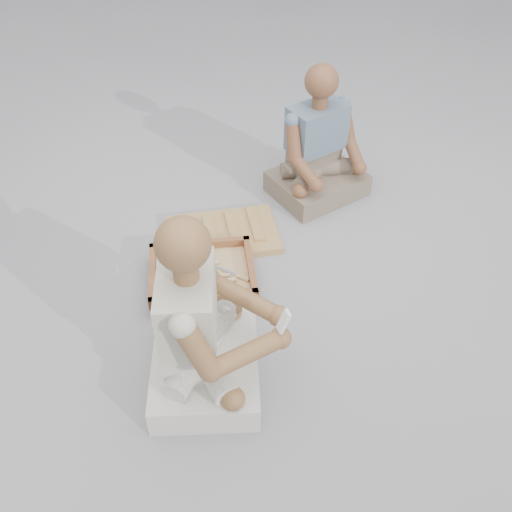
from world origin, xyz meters
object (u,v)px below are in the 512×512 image
object	(u,v)px
carved_panel	(223,234)
craftsman	(201,333)
tool_tray	(202,273)
companion	(318,154)

from	to	relation	value
carved_panel	craftsman	distance (m)	0.97
carved_panel	tool_tray	distance (m)	0.36
tool_tray	craftsman	bearing A→B (deg)	-104.24
carved_panel	craftsman	xyz separation A→B (m)	(-0.34, -0.86, 0.27)
carved_panel	tool_tray	world-z (taller)	tool_tray
craftsman	companion	xyz separation A→B (m)	(1.00, 1.09, -0.03)
tool_tray	craftsman	size ratio (longest dim) A/B	0.69
carved_panel	companion	distance (m)	0.73
tool_tray	companion	distance (m)	1.02
tool_tray	companion	bearing A→B (deg)	31.58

